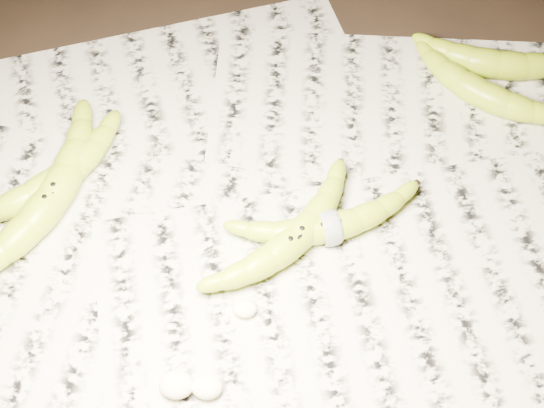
{
  "coord_description": "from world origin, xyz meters",
  "views": [
    {
      "loc": [
        -0.01,
        -0.44,
        0.73
      ],
      "look_at": [
        -0.03,
        -0.01,
        0.05
      ],
      "focal_mm": 50.0,
      "sensor_mm": 36.0,
      "label": 1
    }
  ],
  "objects_px": {
    "banana_left_b": "(54,180)",
    "banana_taped": "(330,226)",
    "banana_center": "(294,238)",
    "banana_upper_b": "(499,62)",
    "banana_left_a": "(50,198)",
    "banana_upper_a": "(483,92)"
  },
  "relations": [
    {
      "from": "banana_upper_b",
      "to": "banana_center",
      "type": "bearing_deg",
      "value": -126.0
    },
    {
      "from": "banana_taped",
      "to": "banana_left_a",
      "type": "bearing_deg",
      "value": 159.6
    },
    {
      "from": "banana_left_b",
      "to": "banana_upper_b",
      "type": "relative_size",
      "value": 1.03
    },
    {
      "from": "banana_center",
      "to": "banana_upper_b",
      "type": "relative_size",
      "value": 1.05
    },
    {
      "from": "banana_left_b",
      "to": "banana_upper_a",
      "type": "relative_size",
      "value": 1.03
    },
    {
      "from": "banana_left_b",
      "to": "banana_center",
      "type": "relative_size",
      "value": 0.98
    },
    {
      "from": "banana_center",
      "to": "banana_upper_b",
      "type": "distance_m",
      "value": 0.36
    },
    {
      "from": "banana_left_a",
      "to": "banana_taped",
      "type": "xyz_separation_m",
      "value": [
        0.31,
        -0.02,
        -0.0
      ]
    },
    {
      "from": "banana_left_b",
      "to": "banana_upper_a",
      "type": "height_order",
      "value": "same"
    },
    {
      "from": "banana_left_a",
      "to": "banana_left_b",
      "type": "xyz_separation_m",
      "value": [
        -0.0,
        0.03,
        -0.0
      ]
    },
    {
      "from": "banana_left_a",
      "to": "banana_upper_b",
      "type": "bearing_deg",
      "value": -45.78
    },
    {
      "from": "banana_left_a",
      "to": "banana_upper_a",
      "type": "relative_size",
      "value": 1.28
    },
    {
      "from": "banana_left_a",
      "to": "banana_center",
      "type": "xyz_separation_m",
      "value": [
        0.27,
        -0.04,
        -0.0
      ]
    },
    {
      "from": "banana_center",
      "to": "banana_upper_b",
      "type": "xyz_separation_m",
      "value": [
        0.25,
        0.27,
        0.0
      ]
    },
    {
      "from": "banana_left_b",
      "to": "banana_taped",
      "type": "xyz_separation_m",
      "value": [
        0.31,
        -0.05,
        -0.0
      ]
    },
    {
      "from": "banana_left_a",
      "to": "banana_center",
      "type": "height_order",
      "value": "banana_left_a"
    },
    {
      "from": "banana_left_b",
      "to": "banana_taped",
      "type": "distance_m",
      "value": 0.31
    },
    {
      "from": "banana_center",
      "to": "banana_upper_a",
      "type": "relative_size",
      "value": 1.05
    },
    {
      "from": "banana_center",
      "to": "banana_taped",
      "type": "distance_m",
      "value": 0.04
    },
    {
      "from": "banana_left_b",
      "to": "banana_upper_b",
      "type": "distance_m",
      "value": 0.56
    },
    {
      "from": "banana_taped",
      "to": "banana_upper_a",
      "type": "height_order",
      "value": "banana_upper_a"
    },
    {
      "from": "banana_center",
      "to": "banana_upper_a",
      "type": "bearing_deg",
      "value": -4.29
    }
  ]
}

